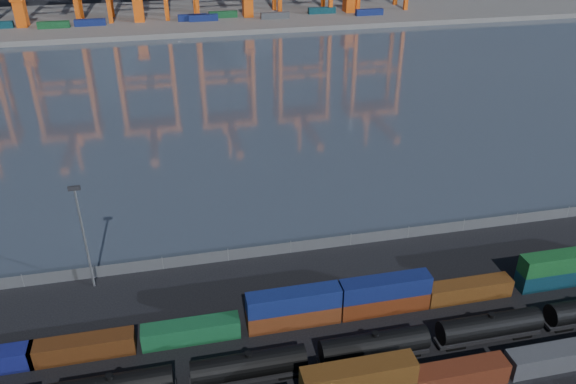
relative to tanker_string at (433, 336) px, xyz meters
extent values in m
plane|color=#333D4A|center=(-12.68, 101.53, -2.16)|extent=(700.00, 700.00, 0.00)
cube|color=#514F4C|center=(-12.68, 206.53, -1.16)|extent=(700.00, 70.00, 2.00)
cube|color=#563211|center=(-11.83, -5.84, 2.07)|extent=(13.01, 2.65, 2.82)
cube|color=#5A2312|center=(0.00, -5.84, -0.75)|extent=(13.01, 2.65, 2.82)
cube|color=#3F4144|center=(13.63, -5.84, -0.75)|extent=(13.01, 2.65, 2.82)
cube|color=#4C270F|center=(-42.73, 8.30, -0.81)|extent=(12.50, 2.54, 2.71)
cube|color=#16552E|center=(-29.46, 8.30, -0.81)|extent=(12.50, 2.54, 2.71)
cube|color=#662E14|center=(-15.95, 8.30, -0.81)|extent=(12.50, 2.54, 2.71)
cube|color=navy|center=(-15.95, 8.30, 1.90)|extent=(12.50, 2.54, 2.71)
cube|color=#62260E|center=(-3.23, 8.30, -0.81)|extent=(12.50, 2.54, 2.71)
cube|color=navy|center=(-3.23, 8.30, 1.90)|extent=(12.50, 2.54, 2.71)
cube|color=#5B3312|center=(9.45, 8.30, -0.81)|extent=(12.50, 2.54, 2.71)
cube|color=#0B2E3D|center=(23.67, 8.30, -0.81)|extent=(12.50, 2.54, 2.71)
cube|color=#165524|center=(23.67, 8.30, 1.90)|extent=(12.50, 2.54, 2.71)
cylinder|color=black|center=(-38.75, 0.00, 1.89)|extent=(0.83, 0.83, 0.52)
cylinder|color=black|center=(-23.25, 0.00, 0.23)|extent=(13.52, 3.02, 3.02)
cylinder|color=black|center=(-23.25, 0.00, 1.89)|extent=(0.83, 0.83, 0.52)
cube|color=black|center=(-23.25, 0.00, -1.44)|extent=(14.04, 2.08, 0.42)
cube|color=black|center=(-18.57, 0.00, -1.85)|extent=(2.60, 1.87, 0.62)
cylinder|color=black|center=(-7.75, 0.00, 0.23)|extent=(13.52, 3.02, 3.02)
cylinder|color=black|center=(-7.75, 0.00, 1.89)|extent=(0.83, 0.83, 0.52)
cube|color=black|center=(-7.75, 0.00, -1.44)|extent=(14.04, 2.08, 0.42)
cube|color=black|center=(-12.43, 0.00, -1.85)|extent=(2.60, 1.87, 0.62)
cube|color=black|center=(-3.07, 0.00, -1.85)|extent=(2.60, 1.87, 0.62)
cylinder|color=black|center=(7.75, 0.00, 0.23)|extent=(13.52, 3.02, 3.02)
cylinder|color=black|center=(7.75, 0.00, 1.89)|extent=(0.83, 0.83, 0.52)
cube|color=black|center=(7.75, 0.00, -1.44)|extent=(14.04, 2.08, 0.42)
cube|color=black|center=(3.07, 0.00, -1.85)|extent=(2.60, 1.87, 0.62)
cube|color=black|center=(12.43, 0.00, -1.85)|extent=(2.60, 1.87, 0.62)
cube|color=black|center=(18.57, 0.00, -1.85)|extent=(2.60, 1.87, 0.62)
cube|color=#595B5E|center=(-12.68, 24.53, -1.16)|extent=(160.00, 0.06, 2.00)
cylinder|color=slate|center=(-52.68, 24.53, -1.06)|extent=(0.12, 0.12, 2.20)
cylinder|color=slate|center=(-42.68, 24.53, -1.06)|extent=(0.12, 0.12, 2.20)
cylinder|color=slate|center=(-32.68, 24.53, -1.06)|extent=(0.12, 0.12, 2.20)
cylinder|color=slate|center=(-22.68, 24.53, -1.06)|extent=(0.12, 0.12, 2.20)
cylinder|color=slate|center=(-12.68, 24.53, -1.06)|extent=(0.12, 0.12, 2.20)
cylinder|color=slate|center=(-2.68, 24.53, -1.06)|extent=(0.12, 0.12, 2.20)
cylinder|color=slate|center=(7.32, 24.53, -1.06)|extent=(0.12, 0.12, 2.20)
cylinder|color=slate|center=(17.32, 24.53, -1.06)|extent=(0.12, 0.12, 2.20)
cylinder|color=slate|center=(27.32, 24.53, -1.06)|extent=(0.12, 0.12, 2.20)
cylinder|color=slate|center=(37.32, 24.53, -1.06)|extent=(0.12, 0.12, 2.20)
cylinder|color=slate|center=(-42.68, 22.53, 5.84)|extent=(0.36, 0.36, 16.00)
cube|color=black|center=(-42.68, 22.53, 14.14)|extent=(1.60, 0.40, 0.60)
cube|color=navy|center=(-12.03, 191.20, 1.14)|extent=(12.00, 2.44, 2.60)
cube|color=navy|center=(58.66, 187.45, 1.14)|extent=(12.00, 2.44, 2.60)
cube|color=navy|center=(-16.32, 192.61, 1.14)|extent=(12.00, 2.44, 2.60)
cube|color=#3F4244|center=(17.69, 189.23, 1.14)|extent=(12.00, 2.44, 2.60)
cube|color=#144C23|center=(-70.43, 190.72, 1.14)|extent=(12.00, 2.44, 2.60)
cube|color=navy|center=(-56.84, 192.05, 1.14)|extent=(12.00, 2.44, 2.60)
cube|color=#144C23|center=(-3.34, 196.01, 1.14)|extent=(12.00, 2.44, 2.60)
cube|color=#0C3842|center=(39.72, 195.35, 1.14)|extent=(12.00, 2.44, 2.60)
cube|color=#F05810|center=(-82.68, 196.53, 4.84)|extent=(4.00, 6.00, 10.00)
cube|color=#F05810|center=(-37.68, 196.53, 4.84)|extent=(4.00, 6.00, 10.00)
cube|color=#F05810|center=(7.32, 196.53, 4.84)|extent=(4.00, 6.00, 10.00)
cube|color=#F05810|center=(52.32, 196.53, 4.84)|extent=(4.00, 6.00, 10.00)
camera|label=1|loc=(-29.04, -47.49, 49.60)|focal=35.00mm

